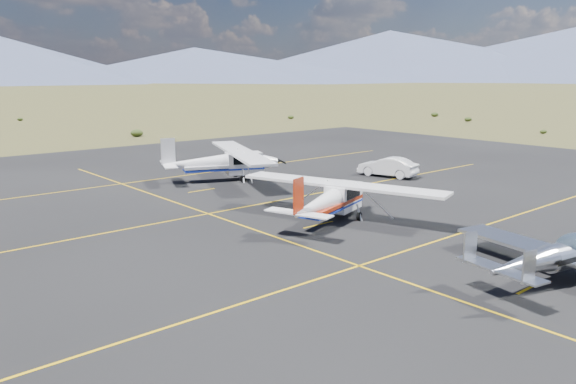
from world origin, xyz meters
name	(u,v)px	position (x,y,z in m)	size (l,w,h in m)	color
ground	(487,248)	(0.00, 0.00, 0.00)	(1600.00, 1600.00, 0.00)	#383D1C
apron	(366,217)	(0.00, 7.00, 0.00)	(72.00, 72.00, 0.02)	black
aircraft_low_wing	(561,256)	(-1.79, -3.90, 1.01)	(7.07, 9.75, 2.11)	#B9BBC0
aircraft_cessna	(332,198)	(-2.12, 7.44, 1.26)	(7.76, 11.08, 2.84)	white
aircraft_plain	(224,161)	(0.06, 20.44, 1.39)	(8.86, 12.08, 3.14)	white
sedan	(388,167)	(10.15, 13.98, 0.72)	(1.51, 4.32, 1.42)	white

